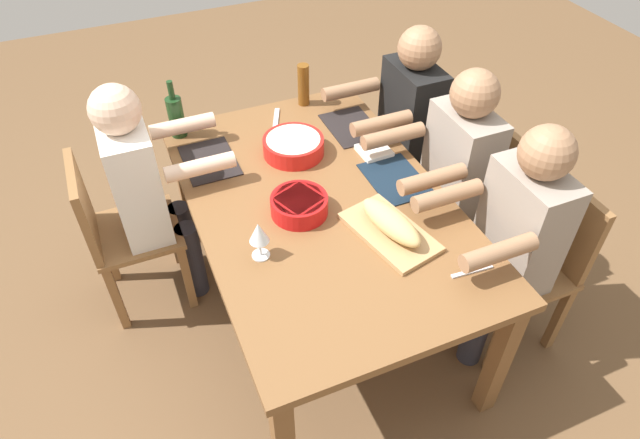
{
  "coord_description": "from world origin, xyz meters",
  "views": [
    {
      "loc": [
        1.65,
        -0.69,
        2.29
      ],
      "look_at": [
        0.0,
        0.0,
        0.63
      ],
      "focal_mm": 31.26,
      "sensor_mm": 36.0,
      "label": 1
    }
  ],
  "objects_px": {
    "diner_far_left": "(403,122)",
    "wine_glass": "(259,234)",
    "chair_near_left": "(116,229)",
    "diner_near_left": "(146,184)",
    "dining_table": "(320,215)",
    "diner_far_center": "(451,171)",
    "diner_far_right": "(512,234)",
    "chair_far_right": "(535,258)",
    "serving_bowl_fruit": "(299,204)",
    "wine_bottle": "(176,116)",
    "beer_bottle": "(303,85)",
    "serving_bowl_pasta": "(293,145)",
    "bread_loaf": "(391,222)",
    "cutting_board": "(390,232)",
    "napkin_stack": "(374,151)",
    "chair_far_left": "(428,148)",
    "chair_far_center": "(476,196)"
  },
  "relations": [
    {
      "from": "diner_far_left",
      "to": "wine_glass",
      "type": "bearing_deg",
      "value": -56.24
    },
    {
      "from": "chair_far_right",
      "to": "cutting_board",
      "type": "xyz_separation_m",
      "value": [
        -0.16,
        -0.67,
        0.27
      ]
    },
    {
      "from": "wine_glass",
      "to": "serving_bowl_fruit",
      "type": "bearing_deg",
      "value": 127.56
    },
    {
      "from": "chair_far_center",
      "to": "serving_bowl_fruit",
      "type": "relative_size",
      "value": 3.59
    },
    {
      "from": "chair_far_right",
      "to": "serving_bowl_fruit",
      "type": "distance_m",
      "value": 1.08
    },
    {
      "from": "wine_bottle",
      "to": "napkin_stack",
      "type": "xyz_separation_m",
      "value": [
        0.5,
        0.81,
        -0.1
      ]
    },
    {
      "from": "chair_far_left",
      "to": "bread_loaf",
      "type": "relative_size",
      "value": 2.66
    },
    {
      "from": "chair_far_left",
      "to": "diner_far_center",
      "type": "height_order",
      "value": "diner_far_center"
    },
    {
      "from": "chair_near_left",
      "to": "diner_near_left",
      "type": "bearing_deg",
      "value": 90.0
    },
    {
      "from": "chair_far_right",
      "to": "wine_glass",
      "type": "height_order",
      "value": "wine_glass"
    },
    {
      "from": "serving_bowl_fruit",
      "to": "napkin_stack",
      "type": "bearing_deg",
      "value": 118.07
    },
    {
      "from": "dining_table",
      "to": "wine_bottle",
      "type": "distance_m",
      "value": 0.87
    },
    {
      "from": "serving_bowl_fruit",
      "to": "wine_glass",
      "type": "bearing_deg",
      "value": -52.44
    },
    {
      "from": "chair_near_left",
      "to": "bread_loaf",
      "type": "xyz_separation_m",
      "value": [
        0.75,
        1.02,
        0.32
      ]
    },
    {
      "from": "serving_bowl_fruit",
      "to": "cutting_board",
      "type": "distance_m",
      "value": 0.39
    },
    {
      "from": "diner_far_center",
      "to": "chair_near_left",
      "type": "height_order",
      "value": "diner_far_center"
    },
    {
      "from": "napkin_stack",
      "to": "chair_far_right",
      "type": "bearing_deg",
      "value": 35.55
    },
    {
      "from": "serving_bowl_pasta",
      "to": "wine_bottle",
      "type": "relative_size",
      "value": 0.98
    },
    {
      "from": "chair_far_right",
      "to": "chair_far_center",
      "type": "bearing_deg",
      "value": 180.0
    },
    {
      "from": "chair_far_center",
      "to": "diner_far_left",
      "type": "bearing_deg",
      "value": -157.98
    },
    {
      "from": "diner_far_left",
      "to": "wine_bottle",
      "type": "relative_size",
      "value": 4.14
    },
    {
      "from": "diner_far_right",
      "to": "wine_glass",
      "type": "xyz_separation_m",
      "value": [
        -0.24,
        -0.99,
        0.16
      ]
    },
    {
      "from": "diner_far_right",
      "to": "wine_bottle",
      "type": "height_order",
      "value": "diner_far_right"
    },
    {
      "from": "chair_near_left",
      "to": "cutting_board",
      "type": "relative_size",
      "value": 2.12
    },
    {
      "from": "chair_far_left",
      "to": "wine_glass",
      "type": "xyz_separation_m",
      "value": [
        0.66,
        -1.18,
        0.37
      ]
    },
    {
      "from": "diner_far_center",
      "to": "cutting_board",
      "type": "relative_size",
      "value": 3.0
    },
    {
      "from": "cutting_board",
      "to": "diner_far_left",
      "type": "bearing_deg",
      "value": 147.1
    },
    {
      "from": "chair_far_left",
      "to": "chair_far_right",
      "type": "height_order",
      "value": "same"
    },
    {
      "from": "chair_far_center",
      "to": "bread_loaf",
      "type": "height_order",
      "value": "same"
    },
    {
      "from": "diner_far_center",
      "to": "wine_bottle",
      "type": "distance_m",
      "value": 1.33
    },
    {
      "from": "serving_bowl_fruit",
      "to": "wine_glass",
      "type": "relative_size",
      "value": 1.43
    },
    {
      "from": "cutting_board",
      "to": "beer_bottle",
      "type": "bearing_deg",
      "value": 177.3
    },
    {
      "from": "cutting_board",
      "to": "beer_bottle",
      "type": "height_order",
      "value": "beer_bottle"
    },
    {
      "from": "wine_bottle",
      "to": "wine_glass",
      "type": "distance_m",
      "value": 0.94
    },
    {
      "from": "serving_bowl_fruit",
      "to": "beer_bottle",
      "type": "distance_m",
      "value": 0.86
    },
    {
      "from": "diner_far_left",
      "to": "diner_far_center",
      "type": "xyz_separation_m",
      "value": [
        0.45,
        0.0,
        0.0
      ]
    },
    {
      "from": "diner_far_center",
      "to": "wine_glass",
      "type": "distance_m",
      "value": 1.03
    },
    {
      "from": "diner_far_left",
      "to": "diner_far_right",
      "type": "bearing_deg",
      "value": 0.0
    },
    {
      "from": "serving_bowl_pasta",
      "to": "chair_near_left",
      "type": "bearing_deg",
      "value": -96.27
    },
    {
      "from": "wine_glass",
      "to": "diner_far_center",
      "type": "bearing_deg",
      "value": 101.95
    },
    {
      "from": "bread_loaf",
      "to": "diner_far_right",
      "type": "bearing_deg",
      "value": 71.91
    },
    {
      "from": "napkin_stack",
      "to": "wine_glass",
      "type": "bearing_deg",
      "value": -58.65
    },
    {
      "from": "wine_glass",
      "to": "napkin_stack",
      "type": "relative_size",
      "value": 1.19
    },
    {
      "from": "dining_table",
      "to": "diner_far_center",
      "type": "distance_m",
      "value": 0.66
    },
    {
      "from": "diner_far_left",
      "to": "wine_glass",
      "type": "distance_m",
      "value": 1.21
    },
    {
      "from": "diner_near_left",
      "to": "wine_bottle",
      "type": "relative_size",
      "value": 4.14
    },
    {
      "from": "diner_far_left",
      "to": "chair_far_center",
      "type": "height_order",
      "value": "diner_far_left"
    },
    {
      "from": "wine_bottle",
      "to": "beer_bottle",
      "type": "bearing_deg",
      "value": 92.87
    },
    {
      "from": "cutting_board",
      "to": "napkin_stack",
      "type": "bearing_deg",
      "value": 159.58
    },
    {
      "from": "chair_far_left",
      "to": "chair_near_left",
      "type": "relative_size",
      "value": 1.0
    }
  ]
}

